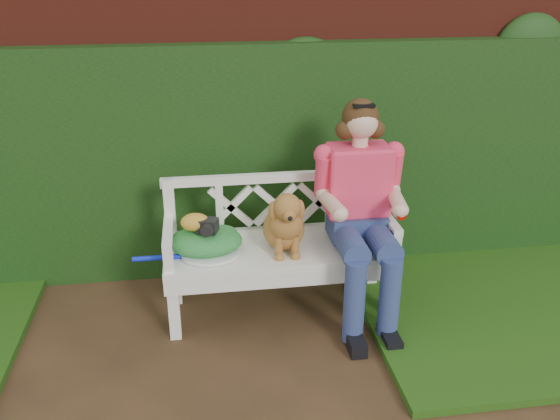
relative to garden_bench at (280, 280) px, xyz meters
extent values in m
cube|color=maroon|center=(-0.56, 0.87, 0.86)|extent=(10.00, 0.30, 2.20)
cube|color=#254716|center=(-0.56, 0.65, 0.61)|extent=(10.00, 0.18, 1.70)
cube|color=#194912|center=(1.84, -0.13, -0.21)|extent=(2.60, 2.00, 0.05)
cube|color=black|center=(-0.47, -0.02, 0.44)|extent=(0.15, 0.13, 0.09)
ellipsoid|color=gold|center=(-0.54, 0.01, 0.46)|extent=(0.21, 0.18, 0.11)
camera|label=1|loc=(-0.49, -3.42, 2.01)|focal=38.00mm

